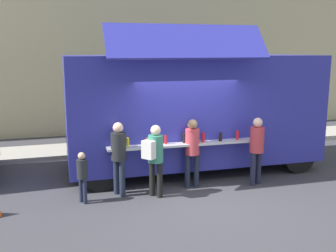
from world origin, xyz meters
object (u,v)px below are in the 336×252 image
(trash_bin, at_px, (277,126))
(customer_front_ordering, at_px, (192,147))
(customer_extra_browsing, at_px, (257,145))
(customer_rear_waiting, at_px, (119,152))
(child_near_queue, at_px, (82,173))
(food_truck_main, at_px, (193,108))
(customer_mid_with_backpack, at_px, (155,154))

(trash_bin, relative_size, customer_front_ordering, 0.64)
(customer_front_ordering, relative_size, customer_extra_browsing, 1.00)
(customer_rear_waiting, distance_m, child_near_queue, 0.91)
(customer_rear_waiting, bearing_deg, trash_bin, 3.51)
(trash_bin, distance_m, customer_front_ordering, 5.95)
(food_truck_main, relative_size, customer_extra_browsing, 4.05)
(trash_bin, height_order, customer_extra_browsing, customer_extra_browsing)
(child_near_queue, bearing_deg, food_truck_main, -0.32)
(food_truck_main, xyz_separation_m, customer_extra_browsing, (1.01, -1.67, -0.69))
(customer_mid_with_backpack, relative_size, customer_extra_browsing, 0.98)
(trash_bin, bearing_deg, customer_front_ordering, -141.02)
(customer_extra_browsing, bearing_deg, trash_bin, -61.27)
(customer_extra_browsing, bearing_deg, customer_rear_waiting, 62.22)
(customer_mid_with_backpack, relative_size, customer_rear_waiting, 0.97)
(food_truck_main, height_order, customer_extra_browsing, food_truck_main)
(customer_mid_with_backpack, bearing_deg, customer_rear_waiting, 117.04)
(customer_front_ordering, bearing_deg, customer_extra_browsing, -91.42)
(food_truck_main, bearing_deg, child_near_queue, -150.30)
(customer_mid_with_backpack, bearing_deg, customer_front_ordering, -18.29)
(customer_mid_with_backpack, distance_m, customer_extra_browsing, 2.54)
(customer_front_ordering, height_order, child_near_queue, customer_front_ordering)
(trash_bin, bearing_deg, customer_mid_with_backpack, -143.89)
(food_truck_main, relative_size, child_near_queue, 5.98)
(customer_front_ordering, height_order, customer_rear_waiting, customer_rear_waiting)
(customer_rear_waiting, bearing_deg, customer_mid_with_backpack, -51.90)
(customer_rear_waiting, xyz_separation_m, child_near_queue, (-0.82, -0.24, -0.33))
(food_truck_main, xyz_separation_m, customer_mid_with_backpack, (-1.52, -1.77, -0.69))
(customer_mid_with_backpack, distance_m, customer_rear_waiting, 0.80)
(trash_bin, height_order, child_near_queue, child_near_queue)
(food_truck_main, bearing_deg, customer_extra_browsing, -57.70)
(customer_front_ordering, relative_size, customer_mid_with_backpack, 1.01)
(customer_front_ordering, xyz_separation_m, child_near_queue, (-2.55, -0.26, -0.31))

